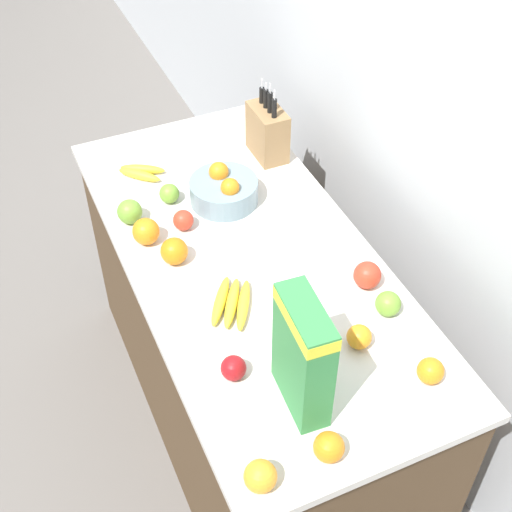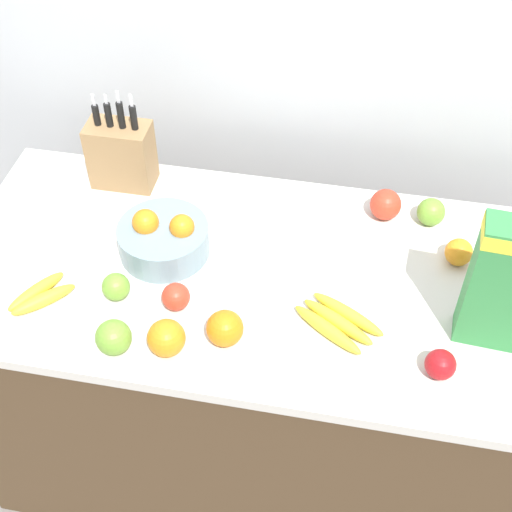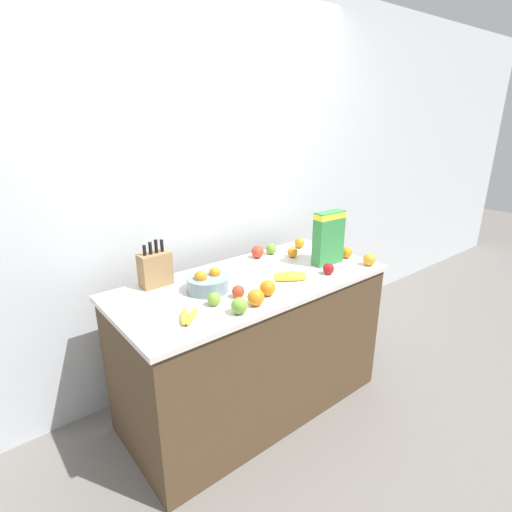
{
  "view_description": "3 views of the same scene",
  "coord_description": "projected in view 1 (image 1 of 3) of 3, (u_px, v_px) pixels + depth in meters",
  "views": [
    {
      "loc": [
        1.46,
        -0.63,
        2.38
      ],
      "look_at": [
        0.07,
        -0.01,
        0.93
      ],
      "focal_mm": 50.0,
      "sensor_mm": 36.0,
      "label": 1
    },
    {
      "loc": [
        0.18,
        -1.17,
        2.15
      ],
      "look_at": [
        -0.03,
        -0.05,
        0.98
      ],
      "focal_mm": 50.0,
      "sensor_mm": 36.0,
      "label": 2
    },
    {
      "loc": [
        -1.31,
        -1.66,
        1.77
      ],
      "look_at": [
        0.03,
        0.01,
        1.0
      ],
      "focal_mm": 28.0,
      "sensor_mm": 36.0,
      "label": 3
    }
  ],
  "objects": [
    {
      "name": "counter",
      "position": [
        250.0,
        345.0,
        2.49
      ],
      "size": [
        1.6,
        0.73,
        0.87
      ],
      "color": "#4C3823",
      "rests_on": "ground_plane"
    },
    {
      "name": "apple_near_bananas",
      "position": [
        130.0,
        212.0,
        2.28
      ],
      "size": [
        0.08,
        0.08,
        0.08
      ],
      "primitive_type": "sphere",
      "color": "#6B9E33",
      "rests_on": "counter"
    },
    {
      "name": "orange_front_center",
      "position": [
        329.0,
        447.0,
        1.67
      ],
      "size": [
        0.08,
        0.08,
        0.08
      ],
      "primitive_type": "sphere",
      "color": "orange",
      "rests_on": "counter"
    },
    {
      "name": "apple_rightmost",
      "position": [
        388.0,
        304.0,
        2.0
      ],
      "size": [
        0.07,
        0.07,
        0.07
      ],
      "primitive_type": "sphere",
      "color": "#6B9E33",
      "rests_on": "counter"
    },
    {
      "name": "orange_back_center",
      "position": [
        260.0,
        476.0,
        1.61
      ],
      "size": [
        0.08,
        0.08,
        0.08
      ],
      "primitive_type": "sphere",
      "color": "orange",
      "rests_on": "counter"
    },
    {
      "name": "banana_bunch_right",
      "position": [
        232.0,
        303.0,
        2.03
      ],
      "size": [
        0.22,
        0.18,
        0.03
      ],
      "rotation": [
        0.0,
        0.0,
        2.49
      ],
      "color": "yellow",
      "rests_on": "counter"
    },
    {
      "name": "apple_leftmost",
      "position": [
        169.0,
        194.0,
        2.36
      ],
      "size": [
        0.07,
        0.07,
        0.07
      ],
      "primitive_type": "sphere",
      "color": "#6B9E33",
      "rests_on": "counter"
    },
    {
      "name": "orange_front_right",
      "position": [
        359.0,
        337.0,
        1.91
      ],
      "size": [
        0.07,
        0.07,
        0.07
      ],
      "primitive_type": "sphere",
      "color": "orange",
      "rests_on": "counter"
    },
    {
      "name": "orange_mid_left",
      "position": [
        174.0,
        251.0,
        2.14
      ],
      "size": [
        0.08,
        0.08,
        0.08
      ],
      "primitive_type": "sphere",
      "color": "orange",
      "rests_on": "counter"
    },
    {
      "name": "apple_middle",
      "position": [
        233.0,
        368.0,
        1.84
      ],
      "size": [
        0.07,
        0.07,
        0.07
      ],
      "primitive_type": "sphere",
      "color": "#A31419",
      "rests_on": "counter"
    },
    {
      "name": "fruit_bowl",
      "position": [
        224.0,
        190.0,
        2.35
      ],
      "size": [
        0.23,
        0.23,
        0.12
      ],
      "color": "gray",
      "rests_on": "counter"
    },
    {
      "name": "orange_near_bowl",
      "position": [
        146.0,
        231.0,
        2.21
      ],
      "size": [
        0.09,
        0.09,
        0.09
      ],
      "primitive_type": "sphere",
      "color": "orange",
      "rests_on": "counter"
    },
    {
      "name": "apple_rear",
      "position": [
        367.0,
        275.0,
        2.07
      ],
      "size": [
        0.08,
        0.08,
        0.08
      ],
      "primitive_type": "sphere",
      "color": "red",
      "rests_on": "counter"
    },
    {
      "name": "wall_back",
      "position": [
        431.0,
        91.0,
        2.06
      ],
      "size": [
        9.0,
        0.06,
        2.6
      ],
      "color": "silver",
      "rests_on": "ground_plane"
    },
    {
      "name": "ground_plane",
      "position": [
        250.0,
        415.0,
        2.79
      ],
      "size": [
        14.0,
        14.0,
        0.0
      ],
      "primitive_type": "plane",
      "color": "slate"
    },
    {
      "name": "knife_block",
      "position": [
        268.0,
        132.0,
        2.51
      ],
      "size": [
        0.17,
        0.1,
        0.3
      ],
      "color": "#937047",
      "rests_on": "counter"
    },
    {
      "name": "banana_bunch_left",
      "position": [
        141.0,
        172.0,
        2.47
      ],
      "size": [
        0.15,
        0.16,
        0.03
      ],
      "rotation": [
        0.0,
        0.0,
        4.07
      ],
      "color": "yellow",
      "rests_on": "counter"
    },
    {
      "name": "cereal_box",
      "position": [
        303.0,
        353.0,
        1.68
      ],
      "size": [
        0.21,
        0.09,
        0.34
      ],
      "rotation": [
        0.0,
        0.0,
        -0.07
      ],
      "color": "#338442",
      "rests_on": "counter"
    },
    {
      "name": "orange_by_cereal",
      "position": [
        430.0,
        371.0,
        1.83
      ],
      "size": [
        0.07,
        0.07,
        0.07
      ],
      "primitive_type": "sphere",
      "color": "orange",
      "rests_on": "counter"
    },
    {
      "name": "apple_by_knife_block",
      "position": [
        183.0,
        220.0,
        2.26
      ],
      "size": [
        0.07,
        0.07,
        0.07
      ],
      "primitive_type": "sphere",
      "color": "red",
      "rests_on": "counter"
    }
  ]
}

